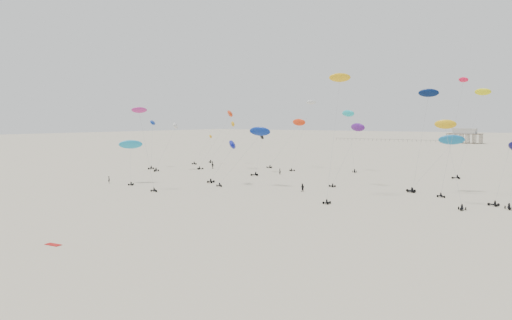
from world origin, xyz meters
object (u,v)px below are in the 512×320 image
Objects in this scene: pavilion_main at (465,137)px; rig_4 at (227,134)px; spectator_0 at (109,183)px; rig_9 at (354,135)px; rig_0 at (152,135)px.

rig_4 is at bearing -100.85° from pavilion_main.
pavilion_main is 10.41× the size of spectator_0.
rig_4 is 1.00× the size of rig_9.
pavilion_main is 1.36× the size of rig_4.
rig_0 reaches higher than rig_9.
pavilion_main is 1.36× the size of rig_9.
rig_0 is (-49.79, -233.66, 6.31)m from pavilion_main.
rig_9 is (72.08, -4.67, 1.44)m from rig_0.
spectator_0 is at bearing -96.12° from pavilion_main.
rig_0 is 42.36m from spectator_0.
rig_9 is (22.29, -238.34, 7.75)m from pavilion_main.
rig_0 is 1.05× the size of rig_9.
pavilion_main is 270.50m from spectator_0.
rig_0 is at bearing 38.47° from rig_4.
rig_9 is 7.68× the size of spectator_0.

